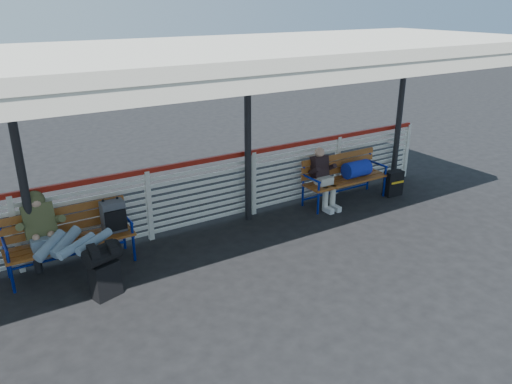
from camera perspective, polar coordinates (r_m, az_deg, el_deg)
ground at (r=7.01m, az=-6.16°, el=-11.25°), size 60.00×60.00×0.00m
fence at (r=8.29m, az=-12.16°, el=-1.18°), size 12.08×0.08×1.24m
canopy at (r=6.76m, az=-10.56°, el=14.85°), size 12.60×3.60×3.16m
luggage_stack at (r=6.96m, az=-16.98°, el=-8.39°), size 0.52×0.38×0.77m
bench_left at (r=7.79m, az=-19.07°, el=-3.87°), size 1.80×0.56×0.95m
bench_right at (r=9.96m, az=10.61°, el=2.31°), size 1.80×0.56×0.92m
traveler_man at (r=7.37m, az=-21.22°, el=-4.90°), size 0.93×1.60×0.77m
companion_person at (r=9.53m, az=7.69°, el=1.68°), size 0.32×0.66×1.15m
suitcase_side at (r=10.50m, az=15.41°, el=0.97°), size 0.38×0.25×0.51m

